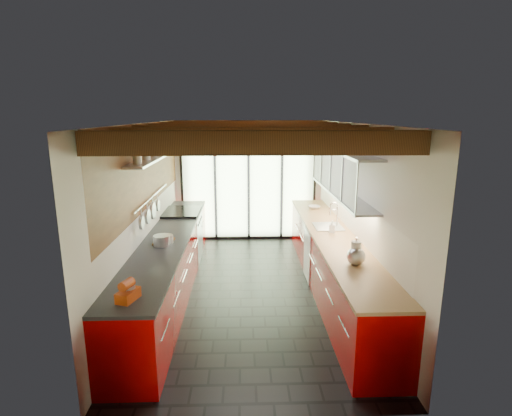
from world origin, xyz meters
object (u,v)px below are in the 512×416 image
object	(u,v)px
stand_mixer	(128,292)
paper_towel	(356,253)
bowl	(314,207)
kettle	(356,255)
soap_bottle	(332,227)

from	to	relation	value
stand_mixer	paper_towel	bearing A→B (deg)	19.67
bowl	paper_towel	bearing A→B (deg)	-90.00
kettle	paper_towel	bearing A→B (deg)	90.00
kettle	paper_towel	xyz separation A→B (m)	(0.00, 0.01, 0.02)
bowl	stand_mixer	bearing A→B (deg)	-123.26
stand_mixer	bowl	size ratio (longest dim) A/B	1.24
kettle	bowl	xyz separation A→B (m)	(0.00, 2.98, -0.09)
soap_bottle	bowl	bearing A→B (deg)	90.00
stand_mixer	bowl	xyz separation A→B (m)	(2.54, 3.87, -0.06)
kettle	bowl	distance (m)	2.98
kettle	soap_bottle	distance (m)	1.35
kettle	bowl	size ratio (longest dim) A/B	1.42
kettle	bowl	world-z (taller)	kettle
stand_mixer	soap_bottle	bearing A→B (deg)	41.44
paper_towel	soap_bottle	bearing A→B (deg)	90.00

